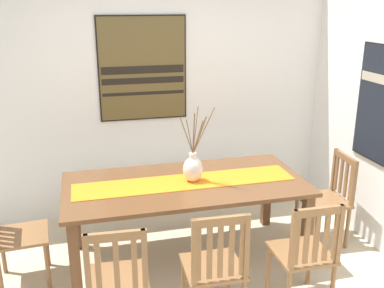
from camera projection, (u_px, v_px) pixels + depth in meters
The scene contains 10 objects.
wall_back at pixel (160, 90), 4.71m from camera, with size 6.40×0.12×2.70m, color white.
dining_table at pixel (186, 192), 3.89m from camera, with size 2.09×1.01×0.75m.
table_runner at pixel (185, 182), 3.86m from camera, with size 1.92×0.36×0.01m, color orange.
centerpiece_vase at pixel (193, 168), 3.83m from camera, with size 0.25×0.26×0.70m.
chair_0 at pixel (329, 197), 4.26m from camera, with size 0.44×0.44×0.88m.
chair_1 at pixel (12, 231), 3.59m from camera, with size 0.45×0.45×0.91m.
chair_2 at pixel (215, 266), 3.12m from camera, with size 0.43×0.43×0.92m.
chair_3 at pixel (117, 280), 2.99m from camera, with size 0.45×0.45×0.90m.
chair_4 at pixel (306, 252), 3.30m from camera, with size 0.42×0.42×0.90m.
painting_on_back_wall at pixel (143, 69), 4.53m from camera, with size 0.91×0.05×1.06m.
Camera 1 is at (-0.81, -2.74, 2.25)m, focal length 41.45 mm.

